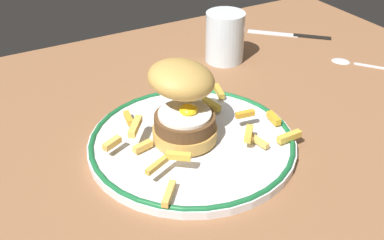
{
  "coord_description": "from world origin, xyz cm",
  "views": [
    {
      "loc": [
        -22.45,
        -44.63,
        40.68
      ],
      "look_at": [
        5.07,
        4.19,
        4.6
      ],
      "focal_mm": 44.51,
      "sensor_mm": 36.0,
      "label": 1
    }
  ],
  "objects_px": {
    "burger": "(183,100)",
    "water_glass": "(225,41)",
    "dinner_plate": "(192,142)",
    "knife": "(296,35)",
    "spoon": "(349,61)"
  },
  "relations": [
    {
      "from": "water_glass",
      "to": "spoon",
      "type": "bearing_deg",
      "value": -32.64
    },
    {
      "from": "water_glass",
      "to": "knife",
      "type": "height_order",
      "value": "water_glass"
    },
    {
      "from": "water_glass",
      "to": "spoon",
      "type": "relative_size",
      "value": 0.83
    },
    {
      "from": "dinner_plate",
      "to": "water_glass",
      "type": "relative_size",
      "value": 3.11
    },
    {
      "from": "spoon",
      "to": "water_glass",
      "type": "bearing_deg",
      "value": 147.36
    },
    {
      "from": "knife",
      "to": "spoon",
      "type": "relative_size",
      "value": 1.21
    },
    {
      "from": "dinner_plate",
      "to": "knife",
      "type": "height_order",
      "value": "dinner_plate"
    },
    {
      "from": "water_glass",
      "to": "knife",
      "type": "distance_m",
      "value": 0.21
    },
    {
      "from": "burger",
      "to": "knife",
      "type": "height_order",
      "value": "burger"
    },
    {
      "from": "water_glass",
      "to": "burger",
      "type": "bearing_deg",
      "value": -134.58
    },
    {
      "from": "burger",
      "to": "spoon",
      "type": "xyz_separation_m",
      "value": [
        0.41,
        0.08,
        -0.07
      ]
    },
    {
      "from": "water_glass",
      "to": "spoon",
      "type": "height_order",
      "value": "water_glass"
    },
    {
      "from": "burger",
      "to": "water_glass",
      "type": "relative_size",
      "value": 1.36
    },
    {
      "from": "water_glass",
      "to": "knife",
      "type": "xyz_separation_m",
      "value": [
        0.2,
        0.02,
        -0.04
      ]
    },
    {
      "from": "burger",
      "to": "knife",
      "type": "relative_size",
      "value": 0.94
    }
  ]
}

